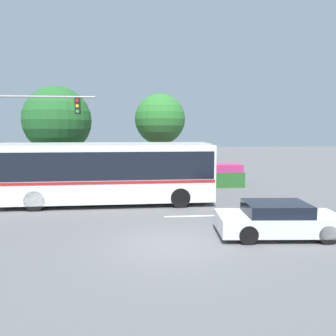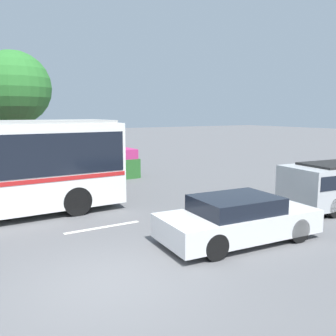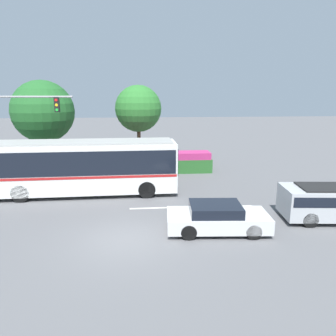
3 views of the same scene
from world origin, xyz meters
The scene contains 6 objects.
ground_plane centered at (0.00, 0.00, 0.00)m, with size 140.00×140.00×0.00m, color #5B5B5E.
sedan_foreground centered at (3.99, 0.50, 0.61)m, with size 4.54×2.19×1.25m.
flowering_hedge centered at (0.90, 11.28, 0.76)m, with size 10.34×1.54×1.55m.
street_tree_centre centered at (0.48, 13.92, 4.74)m, with size 3.82×3.82×6.66m.
lane_stripe_near centered at (5.44, 3.41, 0.01)m, with size 2.40×0.16×0.01m, color silver.
lane_stripe_mid centered at (1.24, 3.50, 0.01)m, with size 2.40×0.16×0.01m, color silver.
Camera 2 is at (-2.60, -6.78, 3.49)m, focal length 39.06 mm.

